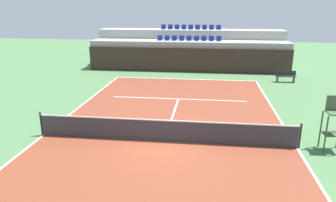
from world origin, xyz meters
The scene contains 15 objects.
ground_plane centered at (0.00, 0.00, 0.00)m, with size 80.00×80.00×0.00m, color #477042.
court_surface centered at (0.00, 0.00, 0.01)m, with size 11.00×24.00×0.01m, color brown.
baseline_far centered at (0.00, 11.95, 0.01)m, with size 11.00×0.10×0.00m, color white.
sideline_left centered at (-5.45, 0.00, 0.01)m, with size 0.10×24.00×0.00m, color white.
sideline_right centered at (5.45, 0.00, 0.01)m, with size 0.10×24.00×0.00m, color white.
service_line_far centered at (0.00, 6.40, 0.01)m, with size 8.26×0.10×0.00m, color white.
centre_service_line centered at (0.00, 3.20, 0.01)m, with size 0.10×6.40×0.00m, color white.
back_wall centered at (0.00, 14.82, 1.04)m, with size 17.42×0.30×2.09m, color #33231E.
stands_tier_lower centered at (0.00, 16.17, 1.27)m, with size 17.42×2.40×2.55m, color #9E9E99.
stands_tier_upper centered at (0.00, 18.57, 1.68)m, with size 17.42×2.40×3.36m, color #9E9E99.
seating_row_lower centered at (0.00, 16.26, 2.67)m, with size 5.72×0.44×0.44m.
seating_row_upper centered at (0.00, 18.66, 3.49)m, with size 5.72×0.44×0.44m.
tennis_net centered at (0.00, 0.00, 0.51)m, with size 11.08×0.08×1.07m.
umpire_chair centered at (6.70, 0.06, 1.19)m, with size 0.76×0.66×2.20m.
player_bench centered at (7.60, 11.97, 0.51)m, with size 1.50×0.40×0.85m.
Camera 1 is at (1.70, -12.26, 5.56)m, focal length 33.74 mm.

